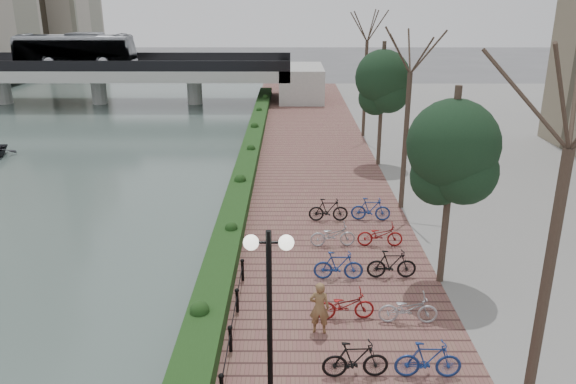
{
  "coord_description": "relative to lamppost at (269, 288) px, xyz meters",
  "views": [
    {
      "loc": [
        2.98,
        -7.8,
        9.44
      ],
      "look_at": [
        2.9,
        13.73,
        2.0
      ],
      "focal_mm": 35.0,
      "sensor_mm": 36.0,
      "label": 1
    }
  ],
  "objects": [
    {
      "name": "lamppost",
      "position": [
        0.0,
        0.0,
        0.0
      ],
      "size": [
        1.02,
        0.32,
        4.61
      ],
      "color": "black",
      "rests_on": "promenade"
    },
    {
      "name": "bridge",
      "position": [
        -17.93,
        42.62,
        -0.47
      ],
      "size": [
        36.0,
        10.77,
        6.5
      ],
      "color": "#ADADA7",
      "rests_on": "ground"
    },
    {
      "name": "bicycle_parking",
      "position": [
        2.94,
        5.33,
        -2.87
      ],
      "size": [
        2.4,
        14.69,
        1.0
      ],
      "color": "#ABABB0",
      "rests_on": "promenade"
    },
    {
      "name": "hedge",
      "position": [
        -1.96,
        17.62,
        -3.05
      ],
      "size": [
        1.1,
        56.0,
        0.6
      ],
      "primitive_type": "cube",
      "color": "#1C3A15",
      "rests_on": "promenade"
    },
    {
      "name": "street_trees",
      "position": [
        5.44,
        10.3,
        -0.16
      ],
      "size": [
        3.2,
        37.12,
        6.8
      ],
      "color": "#31241D",
      "rests_on": "promenade"
    },
    {
      "name": "promenade",
      "position": [
        1.44,
        15.12,
        -3.6
      ],
      "size": [
        8.0,
        75.0,
        0.5
      ],
      "primitive_type": "cube",
      "color": "brown",
      "rests_on": "ground"
    },
    {
      "name": "pedestrian",
      "position": [
        1.25,
        3.54,
        -2.56
      ],
      "size": [
        0.62,
        0.45,
        1.57
      ],
      "primitive_type": "imported",
      "rotation": [
        0.0,
        0.0,
        3.01
      ],
      "color": "brown",
      "rests_on": "promenade"
    }
  ]
}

